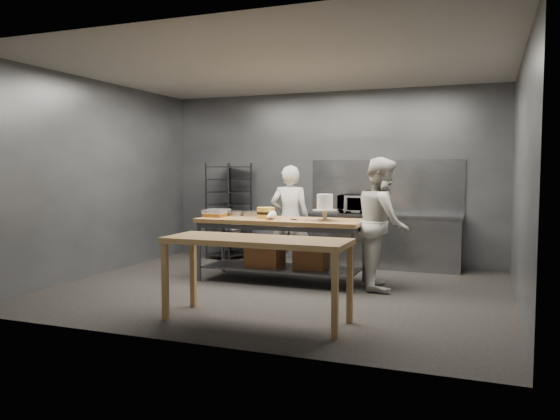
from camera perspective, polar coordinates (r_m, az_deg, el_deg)
name	(u,v)px	position (r m, az deg, el deg)	size (l,w,h in m)	color
ground	(279,289)	(7.55, -0.13, -8.23)	(6.00, 6.00, 0.00)	black
back_wall	(329,177)	(9.74, 5.18, 3.46)	(6.00, 0.04, 3.00)	#4C4F54
work_table	(283,243)	(7.92, 0.26, -3.43)	(2.40, 0.90, 0.92)	brown
near_counter	(256,246)	(5.84, -2.48, -3.78)	(2.00, 0.70, 0.90)	#A17742
back_counter	(381,240)	(9.28, 10.55, -3.13)	(2.60, 0.60, 0.90)	slate
splashback_panel	(385,186)	(9.50, 10.96, 2.48)	(2.60, 0.02, 0.90)	slate
speed_rack	(229,212)	(10.05, -5.37, -0.20)	(0.76, 0.80, 1.75)	black
chef_behind	(290,219)	(8.65, 1.05, -0.94)	(0.62, 0.41, 1.70)	silver
chef_right	(382,223)	(7.60, 10.66, -1.34)	(0.87, 0.68, 1.80)	silver
microwave	(355,204)	(9.31, 7.87, 0.63)	(0.54, 0.37, 0.30)	black
frosted_cake_stand	(325,205)	(7.56, 4.71, 0.56)	(0.34, 0.34, 0.37)	#BBB095
layer_cake	(266,213)	(7.95, -1.49, -0.30)	(0.26, 0.26, 0.16)	#EAC84A
cake_pans	(237,213)	(8.42, -4.50, -0.35)	(0.66, 0.30, 0.07)	gray
piping_bag	(270,216)	(7.65, -1.10, -0.63)	(0.12, 0.12, 0.38)	white
offset_spatula	(300,220)	(7.64, 2.07, -1.05)	(0.36, 0.02, 0.02)	slate
pastry_clamshells	(217,213)	(8.32, -6.65, -0.29)	(0.33, 0.42, 0.11)	#90581C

